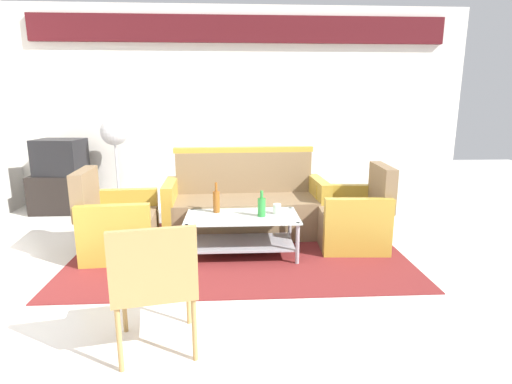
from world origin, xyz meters
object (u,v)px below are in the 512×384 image
object	(u,v)px
armchair_left	(117,226)
pedestal_fan	(114,138)
television	(60,157)
couch	(246,207)
tv_stand	(64,193)
wicker_chair	(155,278)
cup	(277,209)
bottle_brown	(216,201)
armchair_right	(354,219)
bottle_green	(262,207)
coffee_table	(242,229)

from	to	relation	value
armchair_left	pedestal_fan	world-z (taller)	pedestal_fan
television	couch	bearing A→B (deg)	163.77
couch	tv_stand	xyz separation A→B (m)	(-2.47, 1.06, -0.06)
armchair_left	wicker_chair	xyz separation A→B (m)	(0.69, -1.69, 0.21)
cup	wicker_chair	distance (m)	1.85
couch	bottle_brown	world-z (taller)	couch
cup	pedestal_fan	distance (m)	2.75
couch	armchair_right	xyz separation A→B (m)	(1.13, -0.47, -0.03)
armchair_left	armchair_right	xyz separation A→B (m)	(2.42, 0.11, 0.00)
television	bottle_brown	bearing A→B (deg)	150.18
couch	armchair_right	bearing A→B (deg)	155.16
bottle_brown	cup	size ratio (longest dim) A/B	3.06
bottle_green	tv_stand	bearing A→B (deg)	145.50
tv_stand	television	xyz separation A→B (m)	(0.00, 0.00, 0.50)
coffee_table	tv_stand	distance (m)	2.98
couch	television	distance (m)	2.72
bottle_brown	bottle_green	bearing A→B (deg)	-20.37
coffee_table	cup	xyz separation A→B (m)	(0.35, 0.05, 0.19)
armchair_left	bottle_green	xyz separation A→B (m)	(1.43, -0.15, 0.22)
couch	bottle_brown	size ratio (longest dim) A/B	5.97
couch	cup	world-z (taller)	couch
bottle_green	armchair_right	bearing A→B (deg)	14.36
bottle_brown	television	world-z (taller)	television
couch	tv_stand	world-z (taller)	couch
tv_stand	wicker_chair	size ratio (longest dim) A/B	0.95
armchair_left	coffee_table	xyz separation A→B (m)	(1.24, -0.12, -0.02)
armchair_left	cup	world-z (taller)	armchair_left
armchair_right	tv_stand	distance (m)	3.91
armchair_left	tv_stand	bearing A→B (deg)	-148.93
cup	television	xyz separation A→B (m)	(-2.76, 1.71, 0.30)
cup	bottle_brown	bearing A→B (deg)	171.81
tv_stand	bottle_brown	bearing A→B (deg)	-36.94
coffee_table	bottle_brown	distance (m)	0.38
tv_stand	pedestal_fan	size ratio (longest dim) A/B	0.63
couch	bottle_brown	distance (m)	0.67
coffee_table	bottle_brown	bearing A→B (deg)	151.85
coffee_table	tv_stand	xyz separation A→B (m)	(-2.41, 1.76, -0.01)
bottle_green	bottle_brown	xyz separation A→B (m)	(-0.44, 0.16, 0.02)
bottle_green	armchair_left	bearing A→B (deg)	174.12
armchair_left	bottle_green	bearing A→B (deg)	79.68
couch	tv_stand	size ratio (longest dim) A/B	2.28
bottle_brown	television	distance (m)	2.71
couch	coffee_table	world-z (taller)	couch
cup	armchair_left	bearing A→B (deg)	177.49
armchair_left	cup	xyz separation A→B (m)	(1.59, -0.07, 0.17)
couch	armchair_left	world-z (taller)	couch
bottle_green	wicker_chair	world-z (taller)	wicker_chair
armchair_left	coffee_table	distance (m)	1.25
bottle_brown	cup	distance (m)	0.61
bottle_brown	wicker_chair	distance (m)	1.73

